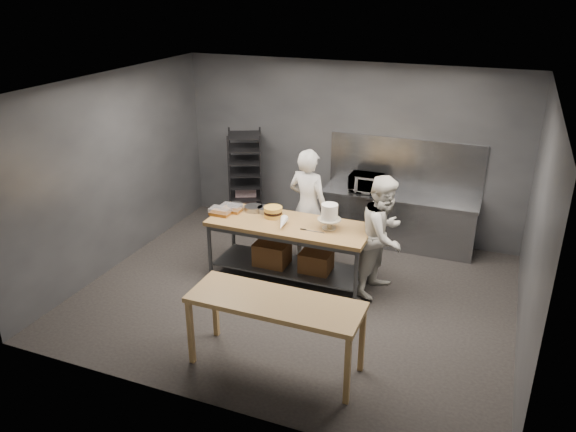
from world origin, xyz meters
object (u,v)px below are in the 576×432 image
at_px(chef_right, 383,235).
at_px(near_counter, 275,307).
at_px(chef_behind, 308,206).
at_px(work_table, 290,244).
at_px(speed_rack, 245,179).
at_px(frosted_cake_stand, 329,214).
at_px(layer_cake, 273,212).
at_px(microwave, 366,183).

bearing_deg(chef_right, near_counter, 175.72).
distance_m(near_counter, chef_behind, 2.79).
height_order(work_table, speed_rack, speed_rack).
distance_m(frosted_cake_stand, layer_cake, 0.94).
bearing_deg(microwave, frosted_cake_stand, -92.79).
relative_size(frosted_cake_stand, layer_cake, 1.35).
xyz_separation_m(work_table, layer_cake, (-0.32, 0.13, 0.43)).
bearing_deg(near_counter, layer_cake, 113.67).
distance_m(chef_behind, layer_cake, 0.67).
distance_m(work_table, chef_behind, 0.78).
distance_m(speed_rack, chef_right, 3.28).
height_order(near_counter, chef_behind, chef_behind).
bearing_deg(speed_rack, near_counter, -59.81).
relative_size(chef_right, layer_cake, 6.32).
xyz_separation_m(near_counter, microwave, (0.06, 3.81, 0.24)).
height_order(work_table, frosted_cake_stand, frosted_cake_stand).
bearing_deg(work_table, layer_cake, 158.20).
bearing_deg(microwave, chef_behind, -120.72).
relative_size(work_table, layer_cake, 8.60).
bearing_deg(frosted_cake_stand, chef_right, 11.04).
relative_size(speed_rack, chef_behind, 0.94).
distance_m(speed_rack, layer_cake, 2.00).
bearing_deg(speed_rack, layer_cake, -52.13).
height_order(chef_right, layer_cake, chef_right).
height_order(near_counter, frosted_cake_stand, frosted_cake_stand).
bearing_deg(chef_right, frosted_cake_stand, 115.24).
xyz_separation_m(chef_behind, layer_cake, (-0.36, -0.57, 0.07)).
bearing_deg(layer_cake, frosted_cake_stand, -6.62).
distance_m(speed_rack, chef_behind, 1.88).
xyz_separation_m(chef_behind, frosted_cake_stand, (0.56, -0.67, 0.22)).
xyz_separation_m(speed_rack, layer_cake, (1.23, -1.58, 0.14)).
height_order(chef_behind, layer_cake, chef_behind).
bearing_deg(chef_behind, work_table, 99.67).
distance_m(chef_behind, microwave, 1.27).
relative_size(near_counter, frosted_cake_stand, 5.30).
relative_size(chef_right, frosted_cake_stand, 4.68).
distance_m(work_table, layer_cake, 0.55).
height_order(chef_right, microwave, chef_right).
bearing_deg(frosted_cake_stand, speed_rack, 141.88).
distance_m(speed_rack, microwave, 2.24).
relative_size(work_table, near_counter, 1.20).
bearing_deg(layer_cake, microwave, 58.76).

